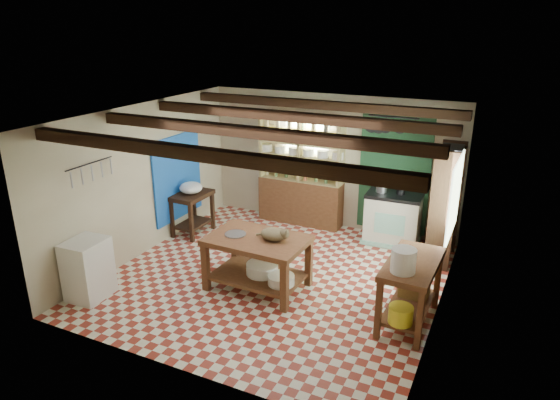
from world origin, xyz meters
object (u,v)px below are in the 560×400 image
at_px(white_cabinet, 88,269).
at_px(right_counter, 410,292).
at_px(work_table, 258,263).
at_px(stove, 393,218).
at_px(prep_table, 193,213).
at_px(cat, 274,234).

relative_size(white_cabinet, right_counter, 0.71).
xyz_separation_m(work_table, white_cabinet, (-2.12, -1.30, 0.03)).
xyz_separation_m(work_table, stove, (1.46, 2.54, 0.06)).
bearing_deg(stove, prep_table, -163.15).
relative_size(stove, right_counter, 0.77).
xyz_separation_m(work_table, right_counter, (2.28, 0.06, 0.04)).
height_order(work_table, cat, cat).
bearing_deg(cat, right_counter, -7.89).
relative_size(white_cabinet, cat, 2.26).
bearing_deg(right_counter, white_cabinet, -160.87).
relative_size(prep_table, white_cabinet, 0.90).
xyz_separation_m(prep_table, right_counter, (4.38, -1.26, 0.05)).
height_order(work_table, white_cabinet, white_cabinet).
bearing_deg(work_table, right_counter, 3.13).
bearing_deg(work_table, stove, 61.77).
height_order(prep_table, cat, cat).
relative_size(work_table, stove, 1.50).
bearing_deg(right_counter, stove, 110.17).
xyz_separation_m(white_cabinet, right_counter, (4.40, 1.36, 0.00)).
distance_m(stove, white_cabinet, 5.26).
bearing_deg(prep_table, white_cabinet, -89.14).
bearing_deg(right_counter, cat, -177.59).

